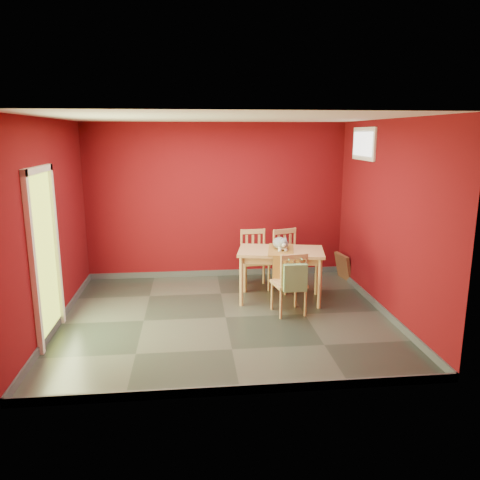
{
  "coord_description": "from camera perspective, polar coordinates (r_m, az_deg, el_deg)",
  "views": [
    {
      "loc": [
        -0.45,
        -6.11,
        2.5
      ],
      "look_at": [
        0.25,
        0.45,
        1.0
      ],
      "focal_mm": 35.0,
      "sensor_mm": 36.0,
      "label": 1
    }
  ],
  "objects": [
    {
      "name": "window",
      "position": [
        7.59,
        14.83,
        11.27
      ],
      "size": [
        0.05,
        0.9,
        0.5
      ],
      "color": "white",
      "rests_on": "room_shell"
    },
    {
      "name": "ground",
      "position": [
        6.61,
        -1.77,
        -9.4
      ],
      "size": [
        4.5,
        4.5,
        0.0
      ],
      "primitive_type": "plane",
      "color": "#2D342D",
      "rests_on": "ground"
    },
    {
      "name": "chair_near",
      "position": [
        6.61,
        6.1,
        -5.18
      ],
      "size": [
        0.49,
        0.49,
        0.91
      ],
      "color": "tan",
      "rests_on": "ground"
    },
    {
      "name": "room_shell",
      "position": [
        6.59,
        -1.77,
        -9.0
      ],
      "size": [
        4.5,
        4.5,
        4.5
      ],
      "color": "#5E090E",
      "rests_on": "ground"
    },
    {
      "name": "chair_far_right",
      "position": [
        7.67,
        5.96,
        -2.34
      ],
      "size": [
        0.58,
        0.58,
        0.98
      ],
      "color": "tan",
      "rests_on": "ground"
    },
    {
      "name": "cat",
      "position": [
        7.11,
        4.96,
        -0.13
      ],
      "size": [
        0.39,
        0.53,
        0.24
      ],
      "primitive_type": null,
      "rotation": [
        0.0,
        0.0,
        -0.32
      ],
      "color": "slate",
      "rests_on": "table_runner"
    },
    {
      "name": "doorway",
      "position": [
        6.13,
        -22.78,
        -1.16
      ],
      "size": [
        0.06,
        1.01,
        2.13
      ],
      "color": "#B7D838",
      "rests_on": "ground"
    },
    {
      "name": "picture_frame",
      "position": [
        8.41,
        12.47,
        -3.19
      ],
      "size": [
        0.22,
        0.47,
        0.45
      ],
      "color": "brown",
      "rests_on": "ground"
    },
    {
      "name": "tote_bag",
      "position": [
        6.37,
        6.75,
        -4.58
      ],
      "size": [
        0.32,
        0.19,
        0.45
      ],
      "color": "#688F5C",
      "rests_on": "chair_near"
    },
    {
      "name": "chair_far_left",
      "position": [
        7.73,
        1.78,
        -2.27
      ],
      "size": [
        0.48,
        0.48,
        0.96
      ],
      "color": "tan",
      "rests_on": "ground"
    },
    {
      "name": "dining_table",
      "position": [
        7.09,
        5.0,
        -1.99
      ],
      "size": [
        1.39,
        0.98,
        0.79
      ],
      "color": "tan",
      "rests_on": "ground"
    },
    {
      "name": "table_runner",
      "position": [
        6.96,
        5.21,
        -1.96
      ],
      "size": [
        0.52,
        0.84,
        0.39
      ],
      "color": "#936026",
      "rests_on": "dining_table"
    },
    {
      "name": "outlet_plate",
      "position": [
        8.63,
        7.86,
        -2.07
      ],
      "size": [
        0.08,
        0.02,
        0.12
      ],
      "primitive_type": "cube",
      "color": "silver",
      "rests_on": "room_shell"
    }
  ]
}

